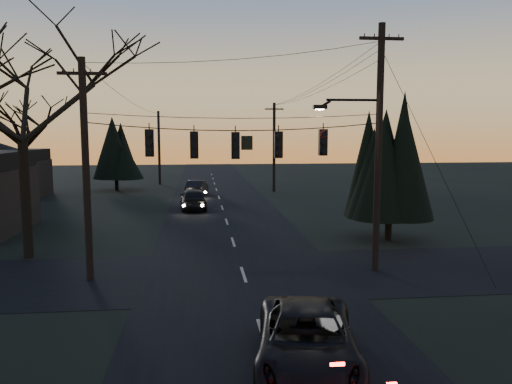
{
  "coord_description": "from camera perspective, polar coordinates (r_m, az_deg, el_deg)",
  "views": [
    {
      "loc": [
        -1.75,
        -9.52,
        5.74
      ],
      "look_at": [
        0.35,
        8.65,
        3.53
      ],
      "focal_mm": 35.0,
      "sensor_mm": 36.0,
      "label": 1
    }
  ],
  "objects": [
    {
      "name": "bare_tree_left",
      "position": [
        24.75,
        -25.38,
        10.16
      ],
      "size": [
        9.61,
        9.61,
        10.64
      ],
      "color": "black",
      "rests_on": "ground"
    },
    {
      "name": "utility_pole_far_r",
      "position": [
        48.41,
        2.06,
        0.07
      ],
      "size": [
        1.8,
        0.3,
        8.5
      ],
      "primitive_type": null,
      "color": "black",
      "rests_on": "ground"
    },
    {
      "name": "span_signal_assembly",
      "position": [
        19.58,
        -2.19,
        5.52
      ],
      "size": [
        11.5,
        0.44,
        1.55
      ],
      "color": "black",
      "rests_on": "ground"
    },
    {
      "name": "suv_near",
      "position": [
        12.63,
        5.83,
        -16.55
      ],
      "size": [
        3.23,
        5.52,
        1.44
      ],
      "primitive_type": "imported",
      "rotation": [
        0.0,
        0.0,
        -0.17
      ],
      "color": "black",
      "rests_on": "ground"
    },
    {
      "name": "evergreen_dist",
      "position": [
        50.96,
        -15.75,
        4.43
      ],
      "size": [
        3.99,
        3.99,
        6.39
      ],
      "color": "black",
      "rests_on": "ground"
    },
    {
      "name": "evergreen_right",
      "position": [
        27.12,
        15.11,
        3.49
      ],
      "size": [
        3.91,
        3.91,
        7.31
      ],
      "color": "black",
      "rests_on": "ground"
    },
    {
      "name": "utility_pole_right",
      "position": [
        21.59,
        13.43,
        -8.72
      ],
      "size": [
        5.0,
        0.3,
        10.0
      ],
      "primitive_type": null,
      "color": "black",
      "rests_on": "ground"
    },
    {
      "name": "main_road",
      "position": [
        30.12,
        -3.16,
        -4.09
      ],
      "size": [
        8.0,
        120.0,
        0.02
      ],
      "primitive_type": "cube",
      "color": "black",
      "rests_on": "ground"
    },
    {
      "name": "bare_tree_dist",
      "position": [
        39.91,
        -25.04,
        7.12
      ],
      "size": [
        6.48,
        6.48,
        9.1
      ],
      "color": "black",
      "rests_on": "ground"
    },
    {
      "name": "sedan_oncoming_a",
      "position": [
        37.37,
        -7.17,
        -0.79
      ],
      "size": [
        2.13,
        4.73,
        1.58
      ],
      "primitive_type": "imported",
      "rotation": [
        0.0,
        0.0,
        3.2
      ],
      "color": "black",
      "rests_on": "ground"
    },
    {
      "name": "cross_road",
      "position": [
        20.42,
        -1.44,
        -9.42
      ],
      "size": [
        60.0,
        7.0,
        0.02
      ],
      "primitive_type": "cube",
      "color": "black",
      "rests_on": "ground"
    },
    {
      "name": "utility_pole_far_l",
      "position": [
        55.97,
        -10.92,
        0.87
      ],
      "size": [
        0.3,
        0.3,
        8.0
      ],
      "primitive_type": null,
      "color": "black",
      "rests_on": "ground"
    },
    {
      "name": "sedan_oncoming_b",
      "position": [
        45.49,
        -6.74,
        0.47
      ],
      "size": [
        2.18,
        4.44,
        1.4
      ],
      "primitive_type": "imported",
      "rotation": [
        0.0,
        0.0,
        2.97
      ],
      "color": "black",
      "rests_on": "ground"
    },
    {
      "name": "utility_pole_left",
      "position": [
        20.78,
        -18.39,
        -9.51
      ],
      "size": [
        1.8,
        0.3,
        8.5
      ],
      "primitive_type": null,
      "color": "black",
      "rests_on": "ground"
    }
  ]
}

